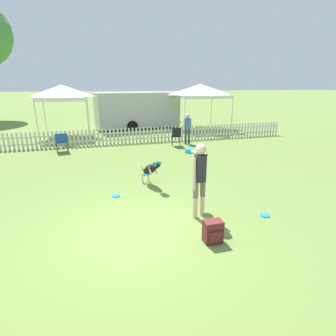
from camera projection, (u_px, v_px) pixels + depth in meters
ground_plane at (137, 230)px, 5.38m from camera, size 240.00×240.00×0.00m
handler_person at (199, 171)px, 5.69m from camera, size 0.45×1.07×1.67m
leaping_dog at (150, 169)px, 7.61m from camera, size 0.50×1.11×0.86m
frisbee_near_handler at (146, 175)px, 8.65m from camera, size 0.22×0.22×0.02m
frisbee_near_dog at (265, 215)px, 5.97m from camera, size 0.22×0.22×0.02m
frisbee_midfield at (116, 196)px, 7.02m from camera, size 0.22×0.22×0.02m
backpack_on_grass at (213, 232)px, 4.92m from camera, size 0.35×0.27×0.44m
picket_fence at (110, 137)px, 12.89m from camera, size 19.25×0.04×0.79m
folding_chair_blue_left at (176, 135)px, 12.53m from camera, size 0.50×0.52×0.92m
folding_chair_center at (61, 141)px, 11.46m from camera, size 0.60×0.61×0.85m
canopy_tent_main at (200, 91)px, 17.02m from camera, size 3.17×3.17×2.89m
canopy_tent_secondary at (62, 93)px, 14.30m from camera, size 2.53×2.53×2.85m
spectator_standing at (188, 126)px, 12.93m from camera, size 0.42×0.27×1.49m
equipment_trailer at (137, 110)px, 17.44m from camera, size 6.28×2.77×2.36m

